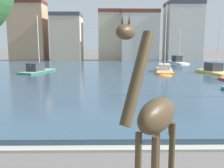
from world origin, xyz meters
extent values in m
cube|color=#334C60|center=(0.00, 30.28, 0.19)|extent=(85.06, 45.83, 0.39)
cube|color=#ADA89E|center=(0.00, 7.11, 0.06)|extent=(85.06, 0.50, 0.12)
cylinder|color=#42331E|center=(2.70, 3.54, 1.20)|extent=(0.17, 0.17, 2.40)
cylinder|color=#42331E|center=(2.33, 3.79, 1.20)|extent=(0.17, 0.17, 2.40)
ellipsoid|color=#42331E|center=(2.18, 3.16, 2.75)|extent=(1.62, 1.93, 0.92)
cylinder|color=#42331E|center=(1.52, 2.20, 3.90)|extent=(0.92, 1.19, 2.05)
ellipsoid|color=#42331E|center=(1.23, 1.78, 4.86)|extent=(0.57, 0.64, 0.31)
cone|color=#42331E|center=(1.30, 1.73, 5.10)|extent=(0.07, 0.07, 0.17)
cone|color=#42331E|center=(1.17, 1.82, 5.10)|extent=(0.07, 0.07, 0.17)
cylinder|color=#42331E|center=(2.67, 3.89, 2.37)|extent=(0.19, 0.24, 0.97)
cube|color=white|center=(14.49, 46.47, 0.29)|extent=(2.73, 7.17, 0.58)
ellipsoid|color=white|center=(14.90, 43.18, 0.29)|extent=(1.98, 2.64, 0.55)
cube|color=silver|center=(14.49, 46.47, 0.61)|extent=(2.68, 7.02, 0.06)
cube|color=#333338|center=(14.42, 46.99, 1.24)|extent=(1.61, 2.59, 1.18)
cylinder|color=silver|center=(14.55, 45.95, 3.87)|extent=(0.12, 0.12, 6.57)
cylinder|color=silver|center=(14.40, 47.16, 1.48)|extent=(0.38, 2.44, 0.08)
cube|color=gold|center=(15.24, 30.59, 0.31)|extent=(3.38, 6.46, 0.62)
cube|color=#DFCD77|center=(15.24, 30.59, 0.65)|extent=(3.31, 6.33, 0.06)
cube|color=#333338|center=(15.16, 31.04, 1.23)|extent=(1.96, 2.41, 1.11)
cylinder|color=silver|center=(15.33, 30.14, 4.05)|extent=(0.12, 0.12, 6.87)
cylinder|color=silver|center=(15.13, 31.19, 1.52)|extent=(0.48, 2.13, 0.08)
cube|color=#236B42|center=(-9.02, 32.17, 0.28)|extent=(4.13, 6.44, 0.55)
ellipsoid|color=#236B42|center=(-8.05, 34.88, 0.28)|extent=(2.60, 2.67, 0.53)
cube|color=gray|center=(-9.02, 32.17, 0.58)|extent=(4.05, 6.32, 0.06)
cube|color=#333338|center=(-9.17, 31.74, 1.16)|extent=(2.18, 2.52, 1.09)
cylinder|color=silver|center=(-8.86, 32.60, 4.33)|extent=(0.12, 0.12, 7.56)
cylinder|color=silver|center=(-9.22, 31.60, 1.45)|extent=(0.79, 2.02, 0.08)
cube|color=orange|center=(8.68, 31.96, 0.32)|extent=(3.45, 7.56, 0.64)
ellipsoid|color=orange|center=(8.06, 28.55, 0.32)|extent=(2.39, 2.86, 0.61)
cube|color=#E2A56E|center=(8.68, 31.96, 0.67)|extent=(3.38, 7.41, 0.06)
cube|color=silver|center=(8.78, 32.50, 1.09)|extent=(1.96, 2.78, 0.77)
cylinder|color=silver|center=(8.58, 31.42, 5.07)|extent=(0.12, 0.12, 8.85)
cylinder|color=silver|center=(8.81, 32.67, 1.54)|extent=(0.54, 2.52, 0.08)
cube|color=tan|center=(-17.26, 55.85, 6.36)|extent=(7.68, 5.56, 12.71)
cube|color=#51281E|center=(-17.26, 55.85, 13.11)|extent=(7.84, 5.68, 0.80)
cube|color=#C6B293|center=(-8.55, 56.21, 5.00)|extent=(6.51, 7.79, 9.99)
cube|color=#42424C|center=(-8.55, 56.21, 10.39)|extent=(6.64, 7.94, 0.80)
cube|color=#C6B293|center=(1.18, 57.93, 5.50)|extent=(5.20, 5.38, 11.01)
cube|color=brown|center=(1.18, 57.93, 11.41)|extent=(5.31, 5.49, 0.80)
cube|color=beige|center=(7.87, 55.30, 5.31)|extent=(8.16, 5.94, 10.63)
cube|color=brown|center=(7.87, 55.30, 11.03)|extent=(8.32, 6.06, 0.80)
cube|color=beige|center=(17.63, 55.26, 6.18)|extent=(7.60, 6.78, 12.37)
cube|color=#42424C|center=(17.63, 55.26, 12.77)|extent=(7.75, 6.92, 0.80)
camera|label=1|loc=(0.89, -3.33, 4.69)|focal=40.89mm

